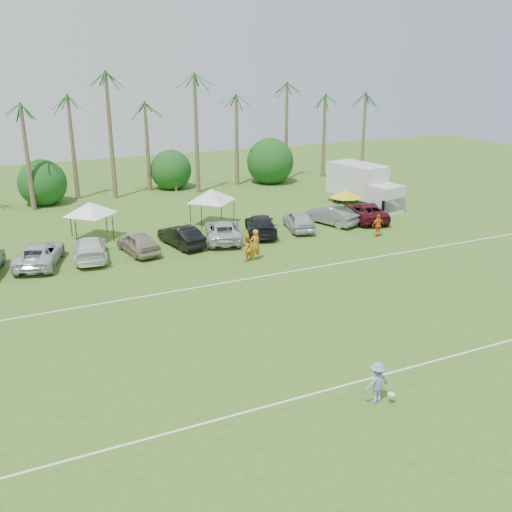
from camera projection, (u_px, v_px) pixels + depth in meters
name	position (u px, v px, depth m)	size (l,w,h in m)	color
ground	(338.00, 424.00, 19.96)	(120.00, 120.00, 0.00)	#3B611D
field_lines	(245.00, 330.00, 26.81)	(80.00, 12.10, 0.01)	white
palm_tree_3	(4.00, 85.00, 46.01)	(2.40, 2.40, 11.90)	brown
palm_tree_4	(59.00, 116.00, 48.45)	(2.40, 2.40, 8.90)	brown
palm_tree_5	(106.00, 104.00, 49.76)	(2.40, 2.40, 9.90)	brown
palm_tree_6	(150.00, 92.00, 51.07)	(2.40, 2.40, 10.90)	brown
palm_tree_7	(192.00, 82.00, 52.38)	(2.40, 2.40, 11.90)	brown
palm_tree_8	(242.00, 109.00, 55.22)	(2.40, 2.40, 8.90)	brown
palm_tree_9	(288.00, 98.00, 56.93)	(2.40, 2.40, 9.90)	brown
palm_tree_10	(331.00, 88.00, 58.64)	(2.40, 2.40, 10.90)	brown
palm_tree_11	(364.00, 79.00, 59.95)	(2.40, 2.40, 11.90)	brown
bush_tree_1	(41.00, 182.00, 50.38)	(4.00, 4.00, 4.00)	brown
bush_tree_2	(172.00, 171.00, 55.16)	(4.00, 4.00, 4.00)	brown
bush_tree_3	(265.00, 163.00, 59.14)	(4.00, 4.00, 4.00)	brown
sideline_player_a	(255.00, 245.00, 35.88)	(0.73, 0.48, 2.01)	orange
sideline_player_b	(246.00, 248.00, 35.73)	(0.82, 0.64, 1.69)	orange
sideline_player_c	(378.00, 225.00, 40.65)	(0.97, 0.41, 1.66)	orange
box_truck	(364.00, 185.00, 48.65)	(3.78, 7.23, 3.55)	silver
canopy_tent_left	(89.00, 202.00, 39.51)	(3.87, 3.87, 3.13)	black
canopy_tent_right	(211.00, 189.00, 42.91)	(4.03, 4.03, 3.26)	black
market_umbrella	(345.00, 194.00, 42.99)	(2.45, 2.45, 2.73)	black
frisbee_player	(377.00, 382.00, 20.99)	(1.11, 0.85, 1.64)	#7E89B3
parked_car_2	(39.00, 254.00, 35.09)	(2.36, 5.11, 1.42)	silver
parked_car_3	(90.00, 248.00, 36.16)	(1.99, 4.90, 1.42)	white
parked_car_4	(138.00, 243.00, 37.23)	(1.68, 4.17, 1.42)	gray
parked_car_5	(181.00, 236.00, 38.65)	(1.50, 4.31, 1.42)	black
parked_car_6	(223.00, 231.00, 39.80)	(2.36, 5.11, 1.42)	#BDBDBD
parked_car_7	(261.00, 225.00, 41.24)	(1.99, 4.90, 1.42)	black
parked_car_8	(299.00, 221.00, 42.29)	(1.68, 4.17, 1.42)	silver
parked_car_9	(331.00, 215.00, 43.76)	(1.50, 4.31, 1.42)	gray
parked_car_10	(366.00, 212.00, 44.73)	(2.36, 5.11, 1.42)	#4E0E19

